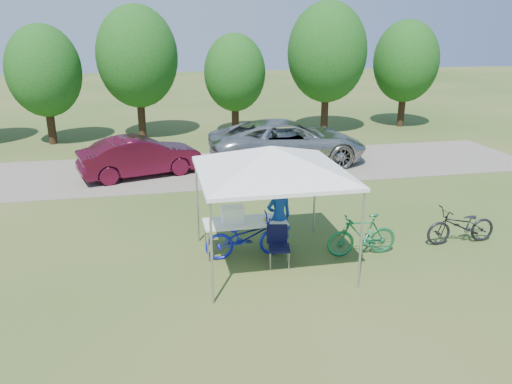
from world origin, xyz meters
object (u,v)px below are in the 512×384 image
folding_chair (278,242)px  bike_green (362,235)px  bike_dark (461,226)px  cooler (232,214)px  sedan (141,156)px  minivan (288,142)px  cyclist (279,217)px  folding_table (245,223)px  bike_blue (246,237)px

folding_chair → bike_green: size_ratio=0.54×
folding_chair → bike_dark: bike_dark is taller
cooler → bike_dark: (5.61, -0.56, -0.51)m
folding_chair → sedan: 8.35m
cooler → minivan: minivan is taller
cyclist → bike_dark: bearing=162.4°
folding_table → cyclist: bearing=-2.9°
bike_dark → sedan: (-7.81, 7.55, 0.25)m
bike_blue → minivan: minivan is taller
folding_table → cooler: 0.38m
cyclist → sedan: bearing=-75.8°
minivan → bike_green: bearing=176.9°
folding_table → cooler: cooler is taller
cyclist → bike_blue: size_ratio=0.89×
cyclist → bike_blue: 0.92m
bike_blue → bike_green: 2.70m
bike_green → minivan: bearing=177.3°
cooler → cyclist: bearing=-2.1°
bike_dark → minivan: bearing=-164.2°
bike_green → bike_dark: size_ratio=0.94×
folding_chair → cyclist: bearing=85.8°
cooler → minivan: size_ratio=0.09×
folding_chair → cyclist: cyclist is taller
folding_table → bike_dark: bike_dark is taller
folding_table → folding_chair: size_ratio=2.13×
sedan → folding_chair: bearing=-174.5°
cyclist → sedan: 7.77m
sedan → cyclist: bearing=-171.2°
folding_table → folding_chair: bearing=-50.4°
cooler → bike_green: size_ratio=0.31×
minivan → sedan: (-5.57, -0.61, -0.14)m
cooler → minivan: 8.31m
folding_chair → bike_green: 2.03m
bike_blue → sedan: sedan is taller
sedan → minivan: bearing=-100.2°
folding_table → bike_green: (2.64, -0.69, -0.25)m
cooler → bike_blue: bearing=-42.0°
bike_green → minivan: minivan is taller
folding_chair → cooler: size_ratio=1.76×
folding_chair → minivan: (2.45, 8.35, 0.33)m
bike_dark → sedan: sedan is taller
cyclist → bike_dark: cyclist is taller
cyclist → sedan: size_ratio=0.40×
folding_chair → cyclist: (0.19, 0.71, 0.32)m
cooler → bike_green: (2.94, -0.69, -0.48)m
minivan → sedan: size_ratio=1.42×
bike_blue → bike_dark: size_ratio=1.07×
bike_dark → cooler: bearing=-95.3°
cyclist → bike_green: cyclist is taller
folding_chair → bike_green: (2.03, 0.05, -0.03)m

